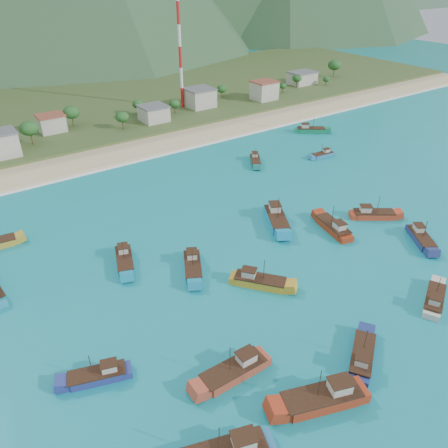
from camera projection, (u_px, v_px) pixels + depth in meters
ground at (262, 281)px, 85.99m from camera, size 600.00×600.00×0.00m
beach at (108, 156)px, 141.46m from camera, size 400.00×18.00×1.20m
land at (52, 111)px, 184.29m from camera, size 400.00×110.00×2.40m
surf_line at (120, 165)px, 134.79m from camera, size 400.00×2.50×0.08m
village at (127, 114)px, 163.95m from camera, size 222.04×28.16×7.46m
vegetation at (52, 126)px, 150.75m from camera, size 275.85×26.54×9.09m
radio_tower at (180, 46)px, 170.84m from camera, size 1.20×1.20×47.78m
boat_1 at (373, 215)px, 106.78m from camera, size 10.65×8.89×6.39m
boat_3 at (333, 228)px, 101.51m from camera, size 5.73×11.73×6.66m
boat_4 at (193, 267)px, 88.65m from camera, size 7.87×10.99×6.36m
boat_5 at (310, 130)px, 160.30m from camera, size 10.81×9.15×6.51m
boat_6 at (125, 260)px, 90.51m from camera, size 6.41×10.93×6.20m
boat_9 at (235, 371)px, 65.88m from camera, size 11.61×3.62×6.83m
boat_14 at (323, 399)px, 61.58m from camera, size 13.31×7.78×7.55m
boat_17 at (259, 282)px, 84.40m from camera, size 9.44×10.65×6.52m
boat_19 at (255, 161)px, 136.05m from camera, size 7.49×9.29×5.52m
boat_20 at (434, 300)px, 79.93m from camera, size 10.23×7.08×5.88m
boat_21 at (323, 155)px, 140.57m from camera, size 8.36×3.08×4.84m
boat_22 at (276, 219)px, 104.39m from camera, size 9.70×13.27×7.71m
boat_23 at (99, 376)px, 65.38m from camera, size 9.96×5.68×5.65m
boat_25 at (421, 239)px, 97.73m from camera, size 8.28×10.35×6.13m
boat_27 at (362, 357)px, 68.35m from camera, size 10.45×8.39×6.20m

